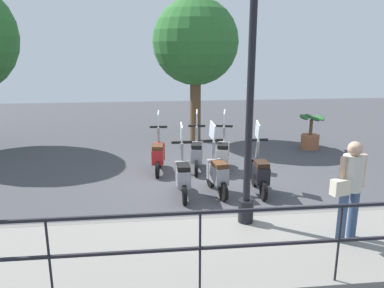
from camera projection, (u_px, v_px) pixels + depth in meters
name	position (u px, v px, depth m)	size (l,w,h in m)	color
ground_plane	(214.00, 182.00, 8.87)	(28.00, 28.00, 0.00)	#424247
promenade_walkway	(248.00, 248.00, 5.82)	(2.20, 20.00, 0.15)	gray
fence_railing	(272.00, 231.00, 4.60)	(0.04, 16.03, 1.07)	black
lamp_post_near	(250.00, 107.00, 6.03)	(0.26, 0.90, 4.52)	black
pedestrian_with_bag	(350.00, 184.00, 5.72)	(0.42, 0.63, 1.59)	#384C70
tree_distant	(196.00, 43.00, 12.07)	(2.78, 2.78, 4.67)	brown
potted_palm	(310.00, 135.00, 11.71)	(1.06, 0.66, 1.05)	#9E5B3D
scooter_near_0	(260.00, 172.00, 8.11)	(1.23, 0.44, 1.54)	black
scooter_near_1	(217.00, 173.00, 8.06)	(1.23, 0.47, 1.54)	black
scooter_near_2	(183.00, 175.00, 7.90)	(1.23, 0.44, 1.54)	black
scooter_far_0	(223.00, 153.00, 9.55)	(1.21, 0.51, 1.54)	black
scooter_far_1	(197.00, 153.00, 9.57)	(1.23, 0.45, 1.54)	black
scooter_far_2	(158.00, 154.00, 9.45)	(1.23, 0.44, 1.54)	black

